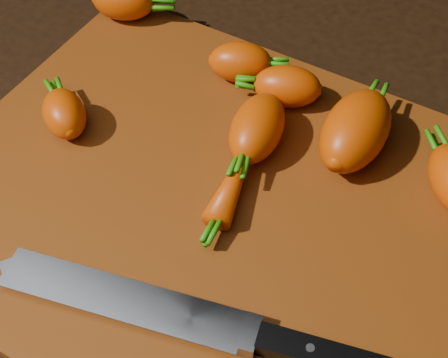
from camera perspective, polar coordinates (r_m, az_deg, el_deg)
The scene contains 10 objects.
ground at distance 0.56m, azimuth -0.51°, elevation -2.93°, with size 2.00×2.00×0.01m, color black.
cutting_board at distance 0.55m, azimuth -0.52°, elevation -2.26°, with size 0.50×0.40×0.01m, color #743209.
carrot_0 at distance 0.72m, azimuth -9.20°, elevation 15.82°, with size 0.07×0.04×0.04m, color #DD4907.
carrot_1 at distance 0.60m, azimuth -14.40°, elevation 5.81°, with size 0.06×0.04×0.04m, color #DD4907.
carrot_2 at distance 0.57m, azimuth 3.05°, elevation 4.68°, with size 0.08×0.05×0.05m, color #DD4907.
carrot_3 at distance 0.57m, azimuth 11.92°, elevation 4.36°, with size 0.10×0.06×0.06m, color #DD4907.
carrot_4 at distance 0.61m, azimuth 5.80°, elevation 8.43°, with size 0.07×0.04×0.04m, color #DD4907.
carrot_5 at distance 0.64m, azimuth 1.50°, elevation 10.65°, with size 0.06×0.04×0.04m, color #DD4907.
carrot_7 at distance 0.54m, azimuth 1.07°, elevation 0.16°, with size 0.10×0.03×0.03m, color #DD4907.
knife at distance 0.49m, azimuth -7.33°, elevation -11.36°, with size 0.31×0.10×0.02m.
Camera 1 is at (0.17, -0.28, 0.45)m, focal length 50.00 mm.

